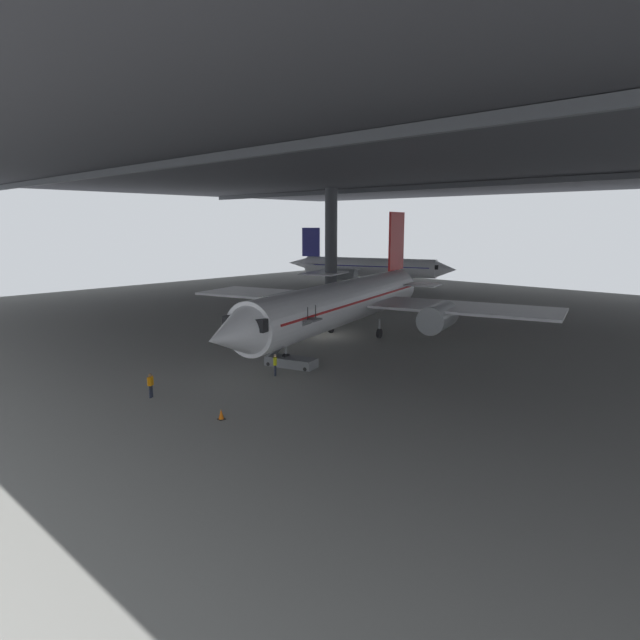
{
  "coord_description": "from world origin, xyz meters",
  "views": [
    {
      "loc": [
        34.4,
        -37.81,
        10.66
      ],
      "look_at": [
        3.48,
        -4.94,
        2.64
      ],
      "focal_mm": 30.3,
      "sensor_mm": 36.0,
      "label": 1
    }
  ],
  "objects_px": {
    "airplane_main": "(345,302)",
    "airplane_distant": "(366,267)",
    "crew_worker_near_nose": "(151,384)",
    "boarding_stairs": "(292,357)",
    "traffic_cone_orange": "(221,414)",
    "crew_worker_by_stairs": "(275,364)"
  },
  "relations": [
    {
      "from": "airplane_main",
      "to": "traffic_cone_orange",
      "type": "height_order",
      "value": "airplane_main"
    },
    {
      "from": "boarding_stairs",
      "to": "crew_worker_near_nose",
      "type": "xyz_separation_m",
      "value": [
        -1.01,
        -11.2,
        0.14
      ]
    },
    {
      "from": "airplane_main",
      "to": "airplane_distant",
      "type": "bearing_deg",
      "value": 126.13
    },
    {
      "from": "airplane_distant",
      "to": "traffic_cone_orange",
      "type": "height_order",
      "value": "airplane_distant"
    },
    {
      "from": "crew_worker_by_stairs",
      "to": "boarding_stairs",
      "type": "bearing_deg",
      "value": 110.59
    },
    {
      "from": "airplane_main",
      "to": "airplane_distant",
      "type": "height_order",
      "value": "airplane_main"
    },
    {
      "from": "boarding_stairs",
      "to": "airplane_distant",
      "type": "bearing_deg",
      "value": 122.91
    },
    {
      "from": "boarding_stairs",
      "to": "traffic_cone_orange",
      "type": "bearing_deg",
      "value": -63.21
    },
    {
      "from": "boarding_stairs",
      "to": "crew_worker_near_nose",
      "type": "bearing_deg",
      "value": -95.13
    },
    {
      "from": "crew_worker_near_nose",
      "to": "crew_worker_by_stairs",
      "type": "relative_size",
      "value": 0.99
    },
    {
      "from": "airplane_main",
      "to": "airplane_distant",
      "type": "xyz_separation_m",
      "value": [
        -27.69,
        37.93,
        -0.36
      ]
    },
    {
      "from": "crew_worker_by_stairs",
      "to": "traffic_cone_orange",
      "type": "distance_m",
      "value": 9.07
    },
    {
      "from": "crew_worker_near_nose",
      "to": "traffic_cone_orange",
      "type": "height_order",
      "value": "crew_worker_near_nose"
    },
    {
      "from": "airplane_distant",
      "to": "traffic_cone_orange",
      "type": "xyz_separation_m",
      "value": [
        36.42,
        -58.6,
        -2.89
      ]
    },
    {
      "from": "boarding_stairs",
      "to": "airplane_distant",
      "type": "relative_size",
      "value": 0.16
    },
    {
      "from": "airplane_distant",
      "to": "airplane_main",
      "type": "bearing_deg",
      "value": -53.87
    },
    {
      "from": "boarding_stairs",
      "to": "airplane_main",
      "type": "bearing_deg",
      "value": 108.63
    },
    {
      "from": "crew_worker_near_nose",
      "to": "boarding_stairs",
      "type": "bearing_deg",
      "value": 84.87
    },
    {
      "from": "airplane_main",
      "to": "traffic_cone_orange",
      "type": "xyz_separation_m",
      "value": [
        8.73,
        -20.66,
        -3.26
      ]
    },
    {
      "from": "crew_worker_by_stairs",
      "to": "traffic_cone_orange",
      "type": "height_order",
      "value": "crew_worker_by_stairs"
    },
    {
      "from": "airplane_main",
      "to": "boarding_stairs",
      "type": "bearing_deg",
      "value": -71.37
    },
    {
      "from": "crew_worker_near_nose",
      "to": "airplane_distant",
      "type": "relative_size",
      "value": 0.05
    }
  ]
}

